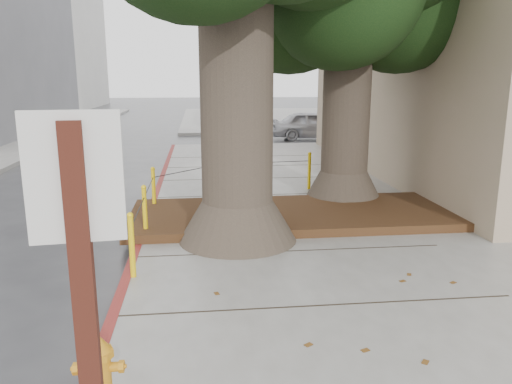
# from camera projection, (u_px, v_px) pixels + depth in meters

# --- Properties ---
(ground) EXTENTS (140.00, 140.00, 0.00)m
(ground) POSITION_uv_depth(u_px,v_px,m) (279.00, 319.00, 6.14)
(ground) COLOR #28282B
(ground) RESTS_ON ground
(sidewalk_far) EXTENTS (16.00, 20.00, 0.15)m
(sidewalk_far) POSITION_uv_depth(u_px,v_px,m) (295.00, 118.00, 35.83)
(sidewalk_far) COLOR slate
(sidewalk_far) RESTS_ON ground
(curb_red) EXTENTS (0.14, 26.00, 0.16)m
(curb_red) POSITION_uv_depth(u_px,v_px,m) (137.00, 251.00, 8.32)
(curb_red) COLOR maroon
(curb_red) RESTS_ON ground
(planter_bed) EXTENTS (6.40, 2.60, 0.16)m
(planter_bed) POSITION_uv_depth(u_px,v_px,m) (293.00, 214.00, 9.96)
(planter_bed) COLOR black
(planter_bed) RESTS_ON sidewalk_main
(building_far_white) EXTENTS (12.00, 18.00, 15.00)m
(building_far_white) POSITION_uv_depth(u_px,v_px,m) (22.00, 26.00, 46.14)
(building_far_white) COLOR silver
(building_far_white) RESTS_ON ground
(building_side_white) EXTENTS (10.00, 10.00, 9.00)m
(building_side_white) POSITION_uv_depth(u_px,v_px,m) (461.00, 52.00, 32.08)
(building_side_white) COLOR silver
(building_side_white) RESTS_ON ground
(building_side_grey) EXTENTS (12.00, 14.00, 12.00)m
(building_side_grey) POSITION_uv_depth(u_px,v_px,m) (497.00, 36.00, 38.22)
(building_side_grey) COLOR slate
(building_side_grey) RESTS_ON ground
(bollard_ring) EXTENTS (3.79, 5.39, 0.95)m
(bollard_ring) POSITION_uv_depth(u_px,v_px,m) (203.00, 190.00, 10.13)
(bollard_ring) COLOR yellow
(bollard_ring) RESTS_ON sidewalk_main
(fire_hydrant) EXTENTS (0.37, 0.32, 0.70)m
(fire_hydrant) POSITION_uv_depth(u_px,v_px,m) (99.00, 372.00, 4.17)
(fire_hydrant) COLOR orange
(fire_hydrant) RESTS_ON sidewalk_main
(car_silver) EXTENTS (4.09, 1.89, 1.36)m
(car_silver) POSITION_uv_depth(u_px,v_px,m) (313.00, 125.00, 23.81)
(car_silver) COLOR #AFAEB4
(car_silver) RESTS_ON ground
(car_red) EXTENTS (4.07, 1.86, 1.29)m
(car_red) POSITION_uv_depth(u_px,v_px,m) (456.00, 121.00, 26.52)
(car_red) COLOR maroon
(car_red) RESTS_ON ground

